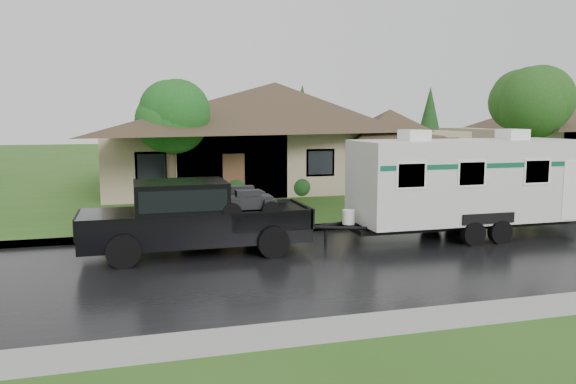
% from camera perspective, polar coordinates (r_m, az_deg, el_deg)
% --- Properties ---
extents(ground, '(140.00, 140.00, 0.00)m').
position_cam_1_polar(ground, '(17.37, 3.87, -5.32)').
color(ground, '#2D581B').
rests_on(ground, ground).
extents(road, '(140.00, 8.00, 0.01)m').
position_cam_1_polar(road, '(15.55, 6.34, -6.87)').
color(road, black).
rests_on(road, ground).
extents(curb, '(140.00, 0.50, 0.15)m').
position_cam_1_polar(curb, '(19.44, 1.65, -3.68)').
color(curb, gray).
rests_on(curb, ground).
extents(lawn, '(140.00, 26.00, 0.15)m').
position_cam_1_polar(lawn, '(31.69, -5.22, 0.70)').
color(lawn, '#2D581B').
rests_on(lawn, ground).
extents(house_main, '(19.44, 10.80, 6.90)m').
position_cam_1_polar(house_main, '(30.83, -0.68, 7.09)').
color(house_main, tan).
rests_on(house_main, lawn).
extents(house_neighbor, '(15.12, 9.72, 6.45)m').
position_cam_1_polar(house_neighbor, '(41.22, 27.19, 6.01)').
color(house_neighbor, tan).
rests_on(house_neighbor, lawn).
extents(tree_left_green, '(3.23, 3.23, 5.35)m').
position_cam_1_polar(tree_left_green, '(23.72, -11.90, 7.41)').
color(tree_left_green, '#382B1E').
rests_on(tree_left_green, lawn).
extents(tree_right_green, '(3.83, 3.83, 6.33)m').
position_cam_1_polar(tree_right_green, '(31.73, 23.29, 8.21)').
color(tree_right_green, '#382B1E').
rests_on(tree_right_green, lawn).
extents(shrub_row, '(13.60, 1.00, 1.00)m').
position_cam_1_polar(shrub_row, '(26.59, 1.25, 0.64)').
color(shrub_row, '#143814').
rests_on(shrub_row, lawn).
extents(pickup_truck, '(6.31, 2.40, 2.10)m').
position_cam_1_polar(pickup_truck, '(16.14, -9.75, -2.33)').
color(pickup_truck, black).
rests_on(pickup_truck, ground).
extents(travel_trailer, '(7.79, 2.74, 3.49)m').
position_cam_1_polar(travel_trailer, '(19.05, 17.59, 1.14)').
color(travel_trailer, silver).
rests_on(travel_trailer, ground).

